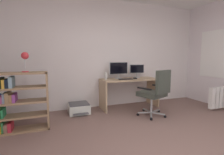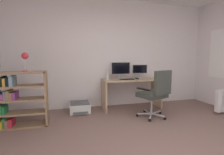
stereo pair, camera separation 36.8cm
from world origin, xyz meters
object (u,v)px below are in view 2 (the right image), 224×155
(computer_mouse, at_px, (137,79))
(desk_lamp, at_px, (25,57))
(office_chair, at_px, (156,92))
(printer, at_px, (80,107))
(desktop_speaker, at_px, (107,76))
(keyboard, at_px, (127,79))
(desk, at_px, (131,87))
(monitor_main, at_px, (121,69))
(monitor_secondary, at_px, (140,70))
(bookshelf, at_px, (16,99))

(computer_mouse, xyz_separation_m, desk_lamp, (-2.36, -0.50, 0.51))
(office_chair, relative_size, printer, 1.95)
(desktop_speaker, bearing_deg, keyboard, -23.32)
(desk, bearing_deg, monitor_main, 155.19)
(monitor_main, relative_size, keyboard, 1.52)
(desk_lamp, bearing_deg, monitor_secondary, 15.76)
(office_chair, relative_size, bookshelf, 1.00)
(desktop_speaker, height_order, desk_lamp, desk_lamp)
(desk, xyz_separation_m, monitor_secondary, (0.27, 0.12, 0.41))
(monitor_main, xyz_separation_m, desktop_speaker, (-0.35, -0.05, -0.16))
(computer_mouse, height_order, printer, computer_mouse)
(monitor_main, bearing_deg, desk, -24.81)
(desk, bearing_deg, computer_mouse, -43.66)
(monitor_secondary, height_order, printer, monitor_secondary)
(printer, bearing_deg, desk, 0.62)
(monitor_secondary, distance_m, printer, 1.77)
(office_chair, bearing_deg, desk_lamp, 174.75)
(computer_mouse, xyz_separation_m, office_chair, (0.10, -0.72, -0.20))
(monitor_main, distance_m, monitor_secondary, 0.52)
(monitor_secondary, distance_m, office_chair, 1.02)
(keyboard, distance_m, bookshelf, 2.35)
(monitor_secondary, distance_m, keyboard, 0.53)
(monitor_main, distance_m, desk_lamp, 2.15)
(desk_lamp, bearing_deg, office_chair, -5.25)
(office_chair, bearing_deg, computer_mouse, 98.11)
(keyboard, relative_size, office_chair, 0.34)
(desktop_speaker, xyz_separation_m, printer, (-0.69, -0.08, -0.71))
(monitor_main, distance_m, printer, 1.36)
(monitor_secondary, bearing_deg, desk_lamp, -164.24)
(monitor_secondary, distance_m, computer_mouse, 0.33)
(desk, relative_size, bookshelf, 1.42)
(desktop_speaker, xyz_separation_m, office_chair, (0.81, -0.89, -0.26))
(monitor_main, bearing_deg, bookshelf, -162.00)
(desk, distance_m, monitor_secondary, 0.50)
(computer_mouse, distance_m, desktop_speaker, 0.73)
(keyboard, distance_m, desk_lamp, 2.21)
(desktop_speaker, distance_m, printer, 0.99)
(desk, height_order, office_chair, office_chair)
(desk, height_order, desktop_speaker, desktop_speaker)
(desktop_speaker, bearing_deg, desk_lamp, -158.10)
(monitor_main, distance_m, office_chair, 1.13)
(computer_mouse, bearing_deg, desk, 138.17)
(office_chair, bearing_deg, keyboard, 117.80)
(bookshelf, bearing_deg, desktop_speaker, 19.83)
(monitor_secondary, bearing_deg, office_chair, -93.70)
(desk, height_order, printer, desk)
(desk, xyz_separation_m, computer_mouse, (0.11, -0.10, 0.21))
(monitor_main, height_order, office_chair, monitor_main)
(desk, relative_size, office_chair, 1.43)
(desktop_speaker, bearing_deg, bookshelf, -160.17)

